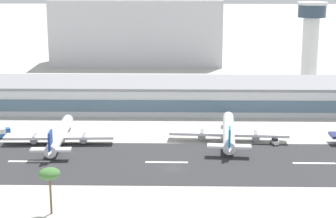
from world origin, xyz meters
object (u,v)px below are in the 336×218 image
airliner_navy_tail_gate_1 (59,136)px  palm_tree_1 (50,174)px  distant_hotel_block (137,31)px  service_baggage_tug_1 (275,141)px  control_tower (311,36)px  service_box_truck_2 (1,133)px  airliner_blue_tail_gate_2 (229,133)px  terminal_building (151,95)px

airliner_navy_tail_gate_1 → palm_tree_1: 53.03m
distant_hotel_block → service_baggage_tug_1: bearing=-70.9°
control_tower → service_box_truck_2: (-115.70, -82.92, -21.65)m
service_baggage_tug_1 → service_box_truck_2: 87.21m
control_tower → palm_tree_1: control_tower is taller
control_tower → palm_tree_1: 166.41m
control_tower → airliner_navy_tail_gate_1: control_tower is taller
airliner_blue_tail_gate_2 → distant_hotel_block: bearing=18.7°
distant_hotel_block → palm_tree_1: distant_hotel_block is taller
control_tower → airliner_blue_tail_gate_2: control_tower is taller
distant_hotel_block → service_baggage_tug_1: distant_hotel_block is taller
distant_hotel_block → airliner_blue_tail_gate_2: 156.94m
terminal_building → airliner_navy_tail_gate_1: 55.18m
control_tower → service_box_truck_2: size_ratio=5.99×
service_baggage_tug_1 → palm_tree_1: bearing=-60.3°
distant_hotel_block → service_baggage_tug_1: (53.53, -154.25, -16.99)m
control_tower → airliner_navy_tail_gate_1: 132.38m
distant_hotel_block → service_box_truck_2: distant_hotel_block is taller
airliner_blue_tail_gate_2 → airliner_navy_tail_gate_1: bearing=98.8°
airliner_navy_tail_gate_1 → airliner_blue_tail_gate_2: size_ratio=0.97×
terminal_building → service_baggage_tug_1: (40.88, -47.39, -4.28)m
distant_hotel_block → airliner_navy_tail_gate_1: bearing=-94.9°
distant_hotel_block → airliner_navy_tail_gate_1: size_ratio=2.29×
airliner_blue_tail_gate_2 → service_baggage_tug_1: size_ratio=12.13×
airliner_blue_tail_gate_2 → service_box_truck_2: 73.02m
airliner_navy_tail_gate_1 → airliner_blue_tail_gate_2: (52.81, 4.35, 0.07)m
service_box_truck_2 → palm_tree_1: size_ratio=0.60×
airliner_navy_tail_gate_1 → service_baggage_tug_1: (66.87, 1.22, -1.68)m
control_tower → service_box_truck_2: bearing=-144.4°
palm_tree_1 → terminal_building: bearing=80.2°
service_baggage_tug_1 → airliner_navy_tail_gate_1: bearing=-101.6°
airliner_navy_tail_gate_1 → airliner_blue_tail_gate_2: airliner_blue_tail_gate_2 is taller
service_baggage_tug_1 → palm_tree_1: palm_tree_1 is taller
airliner_navy_tail_gate_1 → service_baggage_tug_1: 66.90m
terminal_building → control_tower: control_tower is taller
service_box_truck_2 → palm_tree_1: 65.43m
terminal_building → palm_tree_1: size_ratio=18.53×
service_box_truck_2 → terminal_building: bearing=13.1°
control_tower → distant_hotel_block: 105.66m
control_tower → palm_tree_1: size_ratio=3.57×
airliner_blue_tail_gate_2 → palm_tree_1: palm_tree_1 is taller
control_tower → service_baggage_tug_1: 95.27m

